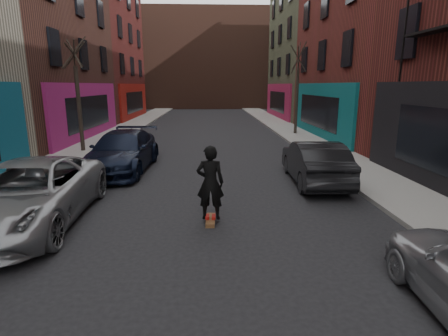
{
  "coord_description": "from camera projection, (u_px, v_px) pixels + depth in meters",
  "views": [
    {
      "loc": [
        0.26,
        0.14,
        3.38
      ],
      "look_at": [
        0.58,
        7.61,
        1.6
      ],
      "focal_mm": 28.0,
      "sensor_mm": 36.0,
      "label": 1
    }
  ],
  "objects": [
    {
      "name": "sidewalk_left",
      "position": [
        132.0,
        125.0,
        29.52
      ],
      "size": [
        2.5,
        84.0,
        0.13
      ],
      "primitive_type": "cube",
      "color": "gray",
      "rests_on": "ground"
    },
    {
      "name": "sidewalk_right",
      "position": [
        279.0,
        125.0,
        30.03
      ],
      "size": [
        2.5,
        84.0,
        0.13
      ],
      "primitive_type": "cube",
      "color": "gray",
      "rests_on": "ground"
    },
    {
      "name": "building_far",
      "position": [
        207.0,
        61.0,
        53.44
      ],
      "size": [
        40.0,
        10.0,
        14.0
      ],
      "primitive_type": "cube",
      "color": "#47281E",
      "rests_on": "ground"
    },
    {
      "name": "tree_left_far",
      "position": [
        77.0,
        85.0,
        17.09
      ],
      "size": [
        2.0,
        2.0,
        6.5
      ],
      "primitive_type": null,
      "color": "black",
      "rests_on": "sidewalk_left"
    },
    {
      "name": "tree_right_far",
      "position": [
        297.0,
        83.0,
        23.4
      ],
      "size": [
        2.0,
        2.0,
        6.8
      ],
      "primitive_type": null,
      "color": "black",
      "rests_on": "sidewalk_right"
    },
    {
      "name": "parked_left_far",
      "position": [
        28.0,
        194.0,
        8.58
      ],
      "size": [
        2.78,
        5.69,
        1.56
      ],
      "primitive_type": "imported",
      "rotation": [
        0.0,
        0.0,
        0.04
      ],
      "color": "gray",
      "rests_on": "ground"
    },
    {
      "name": "parked_left_end",
      "position": [
        122.0,
        151.0,
        14.02
      ],
      "size": [
        2.43,
        5.49,
        1.57
      ],
      "primitive_type": "imported",
      "rotation": [
        0.0,
        0.0,
        -0.04
      ],
      "color": "black",
      "rests_on": "ground"
    },
    {
      "name": "parked_right_end",
      "position": [
        314.0,
        162.0,
        12.28
      ],
      "size": [
        1.76,
        4.58,
        1.49
      ],
      "primitive_type": "imported",
      "rotation": [
        0.0,
        0.0,
        3.1
      ],
      "color": "black",
      "rests_on": "ground"
    },
    {
      "name": "skateboard",
      "position": [
        211.0,
        220.0,
        8.83
      ],
      "size": [
        0.25,
        0.81,
        0.1
      ],
      "primitive_type": "cube",
      "rotation": [
        0.0,
        0.0,
        -0.04
      ],
      "color": "brown",
      "rests_on": "ground"
    },
    {
      "name": "skateboarder",
      "position": [
        210.0,
        183.0,
        8.6
      ],
      "size": [
        0.7,
        0.48,
        1.87
      ],
      "primitive_type": "imported",
      "rotation": [
        0.0,
        0.0,
        3.1
      ],
      "color": "black",
      "rests_on": "skateboard"
    }
  ]
}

